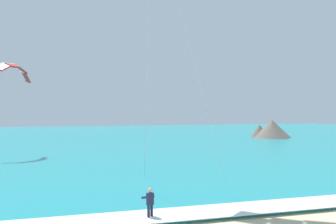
{
  "coord_description": "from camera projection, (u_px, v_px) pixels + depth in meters",
  "views": [
    {
      "loc": [
        -6.77,
        -4.38,
        5.57
      ],
      "look_at": [
        0.29,
        17.83,
        5.48
      ],
      "focal_mm": 42.12,
      "sensor_mm": 36.0,
      "label": 1
    }
  ],
  "objects": [
    {
      "name": "sea",
      "position": [
        80.0,
        139.0,
        76.61
      ],
      "size": [
        200.0,
        120.0,
        0.2
      ],
      "primitive_type": "cube",
      "color": "teal",
      "rests_on": "ground"
    },
    {
      "name": "surf_foam",
      "position": [
        180.0,
        214.0,
        20.38
      ],
      "size": [
        200.0,
        2.59,
        0.04
      ],
      "primitive_type": "cube",
      "color": "white",
      "rests_on": "sea"
    },
    {
      "name": "surfboard",
      "position": [
        150.0,
        221.0,
        19.73
      ],
      "size": [
        0.97,
        1.46,
        0.09
      ],
      "color": "white",
      "rests_on": "ground"
    },
    {
      "name": "kitesurfer",
      "position": [
        150.0,
        203.0,
        19.74
      ],
      "size": [
        0.66,
        0.65,
        1.69
      ],
      "color": "#191E38",
      "rests_on": "ground"
    },
    {
      "name": "kite_distant",
      "position": [
        11.0,
        71.0,
        45.87
      ],
      "size": [
        4.76,
        4.81,
        2.19
      ],
      "color": "red"
    },
    {
      "name": "headland_right",
      "position": [
        271.0,
        130.0,
        77.9
      ],
      "size": [
        8.32,
        8.81,
        3.73
      ],
      "color": "#665B51",
      "rests_on": "ground"
    }
  ]
}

